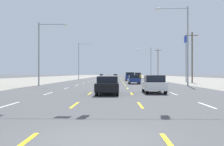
{
  "coord_description": "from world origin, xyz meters",
  "views": [
    {
      "loc": [
        0.49,
        -6.09,
        1.68
      ],
      "look_at": [
        -0.77,
        63.6,
        1.85
      ],
      "focal_mm": 39.53,
      "sensor_mm": 36.0,
      "label": 1
    }
  ],
  "objects": [
    {
      "name": "signal_span_wire",
      "position": [
        0.02,
        9.01,
        5.91
      ],
      "size": [
        26.66,
        0.53,
        9.97
      ],
      "color": "brown",
      "rests_on": "ground"
    },
    {
      "name": "sedan_center_turn_farther",
      "position": [
        0.01,
        107.67,
        0.76
      ],
      "size": [
        1.8,
        4.5,
        1.46
      ],
      "color": "silver",
      "rests_on": "ground"
    },
    {
      "name": "streetlight_right_row_1",
      "position": [
        9.62,
        62.98,
        5.26
      ],
      "size": [
        4.62,
        0.26,
        8.89
      ],
      "color": "gray",
      "rests_on": "ground"
    },
    {
      "name": "utility_pole_right_row_0",
      "position": [
        14.2,
        38.72,
        4.8
      ],
      "size": [
        2.2,
        0.26,
        9.21
      ],
      "color": "brown",
      "rests_on": "ground"
    },
    {
      "name": "pole_sign_right_row_1",
      "position": [
        14.61,
        44.03,
        7.12
      ],
      "size": [
        0.24,
        2.16,
        9.46
      ],
      "color": "gray",
      "rests_on": "ground"
    },
    {
      "name": "streetlight_left_row_1",
      "position": [
        -9.81,
        62.98,
        5.86
      ],
      "size": [
        3.74,
        0.26,
        10.25
      ],
      "color": "gray",
      "rests_on": "ground"
    },
    {
      "name": "lane_markings",
      "position": [
        0.0,
        104.5,
        0.01
      ],
      "size": [
        10.64,
        227.6,
        0.01
      ],
      "color": "white",
      "rests_on": "ground"
    },
    {
      "name": "hatchback_inner_right_near",
      "position": [
        3.72,
        15.26,
        0.78
      ],
      "size": [
        1.72,
        3.9,
        1.54
      ],
      "color": "white",
      "rests_on": "ground"
    },
    {
      "name": "ground_plane",
      "position": [
        0.0,
        66.0,
        0.0
      ],
      "size": [
        572.0,
        572.0,
        0.0
      ],
      "primitive_type": "plane",
      "color": "#4C4C4F"
    },
    {
      "name": "sedan_inner_right_mid",
      "position": [
        3.37,
        34.28,
        0.76
      ],
      "size": [
        1.8,
        4.5,
        1.46
      ],
      "color": "navy",
      "rests_on": "ground"
    },
    {
      "name": "utility_pole_right_row_1",
      "position": [
        14.4,
        76.57,
        5.21
      ],
      "size": [
        2.2,
        0.26,
        10.03
      ],
      "color": "brown",
      "rests_on": "ground"
    },
    {
      "name": "lot_apron_left",
      "position": [
        -24.75,
        66.0,
        0.0
      ],
      "size": [
        28.0,
        440.0,
        0.01
      ],
      "primitive_type": "cube",
      "color": "gray",
      "rests_on": "ground"
    },
    {
      "name": "sedan_center_turn_nearest",
      "position": [
        -0.23,
        13.91,
        0.76
      ],
      "size": [
        1.8,
        4.5,
        1.46
      ],
      "color": "black",
      "rests_on": "ground"
    },
    {
      "name": "streetlight_left_row_0",
      "position": [
        -9.71,
        27.41,
        5.08
      ],
      "size": [
        4.05,
        0.26,
        8.67
      ],
      "color": "gray",
      "rests_on": "ground"
    },
    {
      "name": "suv_far_right_far",
      "position": [
        7.06,
        70.93,
        1.03
      ],
      "size": [
        1.98,
        4.9,
        1.98
      ],
      "color": "#B28C33",
      "rests_on": "ground"
    },
    {
      "name": "lot_apron_right",
      "position": [
        24.75,
        66.0,
        0.0
      ],
      "size": [
        28.0,
        440.0,
        0.01
      ],
      "primitive_type": "cube",
      "color": "gray",
      "rests_on": "ground"
    },
    {
      "name": "suv_inner_right_midfar",
      "position": [
        3.57,
        51.16,
        1.03
      ],
      "size": [
        1.98,
        4.9,
        1.98
      ],
      "color": "navy",
      "rests_on": "ground"
    },
    {
      "name": "streetlight_right_row_0",
      "position": [
        9.72,
        27.41,
        6.23
      ],
      "size": [
        4.46,
        0.26,
        10.8
      ],
      "color": "gray",
      "rests_on": "ground"
    },
    {
      "name": "sedan_far_left_farthest",
      "position": [
        -6.79,
        113.61,
        0.76
      ],
      "size": [
        1.8,
        4.5,
        1.46
      ],
      "color": "silver",
      "rests_on": "ground"
    }
  ]
}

